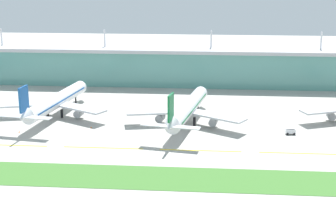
{
  "coord_description": "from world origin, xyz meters",
  "views": [
    {
      "loc": [
        -0.53,
        -174.96,
        61.92
      ],
      "look_at": [
        -16.97,
        26.85,
        7.0
      ],
      "focal_mm": 55.49,
      "sensor_mm": 36.0,
      "label": 1
    }
  ],
  "objects": [
    {
      "name": "safety_cone_nose_front",
      "position": [
        -72.47,
        8.01,
        0.35
      ],
      "size": [
        0.56,
        0.56,
        0.7
      ],
      "primitive_type": "cone",
      "color": "orange",
      "rests_on": "ground"
    },
    {
      "name": "terminal_building",
      "position": [
        -0.0,
        99.87,
        10.16
      ],
      "size": [
        288.0,
        34.0,
        28.92
      ],
      "color": "#5B9E93",
      "rests_on": "ground"
    },
    {
      "name": "safety_cone_left_wingtip",
      "position": [
        -46.3,
        15.67,
        0.35
      ],
      "size": [
        0.56,
        0.56,
        0.7
      ],
      "primitive_type": "cone",
      "color": "orange",
      "rests_on": "ground"
    },
    {
      "name": "taxiway_stripe_mid_east",
      "position": [
        31.0,
        -6.42,
        0.02
      ],
      "size": [
        28.0,
        0.7,
        0.04
      ],
      "primitive_type": "cube",
      "color": "yellow",
      "rests_on": "ground"
    },
    {
      "name": "taxiway_stripe_west",
      "position": [
        -71.0,
        -6.42,
        0.02
      ],
      "size": [
        28.0,
        0.7,
        0.04
      ],
      "primitive_type": "cube",
      "color": "yellow",
      "rests_on": "ground"
    },
    {
      "name": "baggage_cart",
      "position": [
        30.46,
        14.18,
        1.26
      ],
      "size": [
        3.7,
        2.18,
        2.48
      ],
      "color": "silver",
      "rests_on": "ground"
    },
    {
      "name": "taxiway_stripe_centre",
      "position": [
        -3.0,
        -6.42,
        0.02
      ],
      "size": [
        28.0,
        0.7,
        0.04
      ],
      "primitive_type": "cube",
      "color": "yellow",
      "rests_on": "ground"
    },
    {
      "name": "airliner_center",
      "position": [
        -8.96,
        23.59,
        6.45
      ],
      "size": [
        48.05,
        62.54,
        18.9
      ],
      "color": "silver",
      "rests_on": "ground"
    },
    {
      "name": "ground_plane",
      "position": [
        0.0,
        0.0,
        0.0
      ],
      "size": [
        600.0,
        600.0,
        0.0
      ],
      "primitive_type": "plane",
      "color": "#A8A59E"
    },
    {
      "name": "airliner_near_middle",
      "position": [
        -64.58,
        30.62,
        6.45
      ],
      "size": [
        48.29,
        62.2,
        18.9
      ],
      "color": "white",
      "rests_on": "ground"
    },
    {
      "name": "taxiway_stripe_mid_west",
      "position": [
        -37.0,
        -6.42,
        0.02
      ],
      "size": [
        28.0,
        0.7,
        0.04
      ],
      "primitive_type": "cube",
      "color": "yellow",
      "rests_on": "ground"
    },
    {
      "name": "grass_verge",
      "position": [
        0.0,
        -31.31,
        0.05
      ],
      "size": [
        300.0,
        18.0,
        0.1
      ],
      "primitive_type": "cube",
      "color": "#3D702D",
      "rests_on": "ground"
    }
  ]
}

